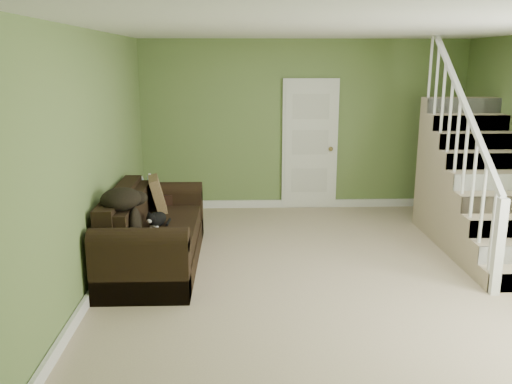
{
  "coord_description": "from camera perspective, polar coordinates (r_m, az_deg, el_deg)",
  "views": [
    {
      "loc": [
        -1.01,
        -5.6,
        2.31
      ],
      "look_at": [
        -0.82,
        0.17,
        0.89
      ],
      "focal_mm": 38.0,
      "sensor_mm": 36.0,
      "label": 1
    }
  ],
  "objects": [
    {
      "name": "wall_left",
      "position": [
        5.88,
        -16.54,
        3.4
      ],
      "size": [
        0.04,
        5.5,
        2.6
      ],
      "primitive_type": "cube",
      "color": "olive",
      "rests_on": "floor"
    },
    {
      "name": "wall_front",
      "position": [
        3.19,
        16.83,
        -5.22
      ],
      "size": [
        5.0,
        0.04,
        2.6
      ],
      "primitive_type": "cube",
      "color": "olive",
      "rests_on": "floor"
    },
    {
      "name": "wall_back",
      "position": [
        8.47,
        5.02,
        6.97
      ],
      "size": [
        5.0,
        0.04,
        2.6
      ],
      "primitive_type": "cube",
      "color": "olive",
      "rests_on": "floor"
    },
    {
      "name": "side_table",
      "position": [
        7.3,
        -11.08,
        -2.29
      ],
      "size": [
        0.64,
        0.64,
        0.84
      ],
      "rotation": [
        0.0,
        0.0,
        0.33
      ],
      "color": "black",
      "rests_on": "floor"
    },
    {
      "name": "throw_pillow",
      "position": [
        6.84,
        -10.28,
        -0.29
      ],
      "size": [
        0.29,
        0.48,
        0.46
      ],
      "primitive_type": "cube",
      "rotation": [
        0.0,
        -0.24,
        0.17
      ],
      "color": "#46331C",
      "rests_on": "sofa"
    },
    {
      "name": "baseboard_left",
      "position": [
        6.21,
        -15.48,
        -7.91
      ],
      "size": [
        0.04,
        5.5,
        0.12
      ],
      "primitive_type": "cube",
      "color": "white",
      "rests_on": "floor"
    },
    {
      "name": "banana",
      "position": [
        5.68,
        -11.12,
        -4.99
      ],
      "size": [
        0.13,
        0.18,
        0.05
      ],
      "primitive_type": "ellipsoid",
      "rotation": [
        0.0,
        0.0,
        0.5
      ],
      "color": "gold",
      "rests_on": "sofa"
    },
    {
      "name": "floor",
      "position": [
        6.14,
        7.83,
        -8.36
      ],
      "size": [
        5.0,
        5.5,
        0.01
      ],
      "primitive_type": "cube",
      "color": "tan",
      "rests_on": "ground"
    },
    {
      "name": "cat",
      "position": [
        6.18,
        -10.35,
        -2.86
      ],
      "size": [
        0.25,
        0.45,
        0.22
      ],
      "rotation": [
        0.0,
        0.0,
        -0.31
      ],
      "color": "black",
      "rests_on": "sofa"
    },
    {
      "name": "baseboard_back",
      "position": [
        8.68,
        4.88,
        -1.21
      ],
      "size": [
        5.0,
        0.04,
        0.12
      ],
      "primitive_type": "cube",
      "color": "white",
      "rests_on": "floor"
    },
    {
      "name": "door",
      "position": [
        8.48,
        5.7,
        4.96
      ],
      "size": [
        0.86,
        0.12,
        2.02
      ],
      "color": "white",
      "rests_on": "floor"
    },
    {
      "name": "throw_blanket",
      "position": [
        5.75,
        -14.05,
        -0.72
      ],
      "size": [
        0.56,
        0.63,
        0.22
      ],
      "primitive_type": "ellipsoid",
      "rotation": [
        0.0,
        0.0,
        0.33
      ],
      "color": "black",
      "rests_on": "sofa"
    },
    {
      "name": "ceiling",
      "position": [
        5.7,
        8.72,
        16.63
      ],
      "size": [
        5.0,
        5.5,
        0.01
      ],
      "primitive_type": "cube",
      "color": "white",
      "rests_on": "wall_back"
    },
    {
      "name": "sofa",
      "position": [
        6.31,
        -10.99,
        -4.65
      ],
      "size": [
        0.95,
        2.21,
        0.87
      ],
      "color": "black",
      "rests_on": "floor"
    },
    {
      "name": "staircase",
      "position": [
        7.41,
        22.11,
        -0.18
      ],
      "size": [
        1.0,
        2.51,
        2.82
      ],
      "color": "tan",
      "rests_on": "floor"
    }
  ]
}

